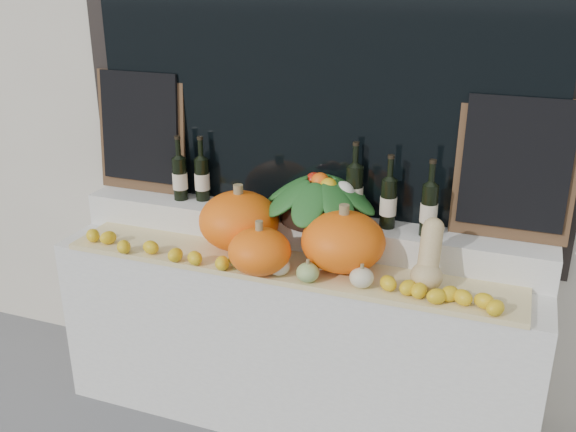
{
  "coord_description": "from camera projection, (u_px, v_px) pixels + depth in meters",
  "views": [
    {
      "loc": [
        0.92,
        -1.03,
        2.17
      ],
      "look_at": [
        0.0,
        1.45,
        1.12
      ],
      "focal_mm": 40.0,
      "sensor_mm": 36.0,
      "label": 1
    }
  ],
  "objects": [
    {
      "name": "wine_bottle_near_right",
      "position": [
        388.0,
        202.0,
        2.89
      ],
      "size": [
        0.08,
        0.08,
        0.34
      ],
      "color": "black",
      "rests_on": "rear_tier"
    },
    {
      "name": "butternut_squash",
      "position": [
        429.0,
        259.0,
        2.64
      ],
      "size": [
        0.13,
        0.2,
        0.29
      ],
      "color": "tan",
      "rests_on": "straw_bedding"
    },
    {
      "name": "wine_bottle_near_left",
      "position": [
        202.0,
        178.0,
        3.23
      ],
      "size": [
        0.08,
        0.08,
        0.33
      ],
      "color": "black",
      "rests_on": "rear_tier"
    },
    {
      "name": "pumpkin_center",
      "position": [
        260.0,
        251.0,
        2.77
      ],
      "size": [
        0.35,
        0.35,
        0.2
      ],
      "primitive_type": "ellipsoid",
      "rotation": [
        0.0,
        0.0,
        0.31
      ],
      "color": "#FF670D",
      "rests_on": "straw_bedding"
    },
    {
      "name": "wine_bottle_far_left",
      "position": [
        180.0,
        178.0,
        3.24
      ],
      "size": [
        0.08,
        0.08,
        0.33
      ],
      "color": "black",
      "rests_on": "rear_tier"
    },
    {
      "name": "display_sill",
      "position": [
        293.0,
        339.0,
        3.16
      ],
      "size": [
        2.3,
        0.55,
        0.88
      ],
      "primitive_type": "cube",
      "color": "silver",
      "rests_on": "ground"
    },
    {
      "name": "rear_tier",
      "position": [
        304.0,
        231.0,
        3.1
      ],
      "size": [
        2.3,
        0.25,
        0.16
      ],
      "primitive_type": "cube",
      "color": "silver",
      "rests_on": "display_sill"
    },
    {
      "name": "chalkboard_left",
      "position": [
        141.0,
        130.0,
        3.31
      ],
      "size": [
        0.5,
        0.08,
        0.62
      ],
      "rotation": [
        -0.09,
        0.0,
        0.0
      ],
      "color": "#4C331E",
      "rests_on": "rear_tier"
    },
    {
      "name": "chalkboard_right",
      "position": [
        516.0,
        167.0,
        2.71
      ],
      "size": [
        0.5,
        0.08,
        0.62
      ],
      "rotation": [
        -0.09,
        0.0,
        0.0
      ],
      "color": "#4C331E",
      "rests_on": "rear_tier"
    },
    {
      "name": "wine_bottle_far_right",
      "position": [
        429.0,
        209.0,
        2.8
      ],
      "size": [
        0.08,
        0.08,
        0.35
      ],
      "color": "black",
      "rests_on": "rear_tier"
    },
    {
      "name": "lemon_heap",
      "position": [
        275.0,
        268.0,
        2.77
      ],
      "size": [
        2.2,
        0.16,
        0.06
      ],
      "primitive_type": null,
      "color": "gold",
      "rests_on": "straw_bedding"
    },
    {
      "name": "pumpkin_left",
      "position": [
        239.0,
        221.0,
        3.0
      ],
      "size": [
        0.42,
        0.42,
        0.27
      ],
      "primitive_type": "ellipsoid",
      "rotation": [
        0.0,
        0.0,
        0.13
      ],
      "color": "#FF670D",
      "rests_on": "straw_bedding"
    },
    {
      "name": "wine_bottle_tall",
      "position": [
        354.0,
        192.0,
        2.97
      ],
      "size": [
        0.08,
        0.08,
        0.37
      ],
      "color": "black",
      "rests_on": "rear_tier"
    },
    {
      "name": "produce_bowl",
      "position": [
        320.0,
        196.0,
        2.99
      ],
      "size": [
        0.57,
        0.57,
        0.24
      ],
      "color": "black",
      "rests_on": "rear_tier"
    },
    {
      "name": "decorative_gourds",
      "position": [
        285.0,
        266.0,
        2.75
      ],
      "size": [
        0.66,
        0.14,
        0.15
      ],
      "color": "#2E6C20",
      "rests_on": "straw_bedding"
    },
    {
      "name": "pumpkin_right",
      "position": [
        343.0,
        241.0,
        2.8
      ],
      "size": [
        0.4,
        0.4,
        0.26
      ],
      "primitive_type": "ellipsoid",
      "rotation": [
        0.0,
        0.0,
        -0.07
      ],
      "color": "#FF670D",
      "rests_on": "straw_bedding"
    },
    {
      "name": "straw_bedding",
      "position": [
        284.0,
        267.0,
        2.89
      ],
      "size": [
        2.1,
        0.32,
        0.02
      ],
      "primitive_type": "cube",
      "color": "tan",
      "rests_on": "display_sill"
    }
  ]
}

